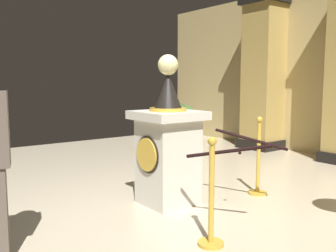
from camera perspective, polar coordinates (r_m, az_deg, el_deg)
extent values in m
plane|color=beige|center=(4.46, -0.47, -12.49)|extent=(10.60, 10.60, 0.00)
cube|color=beige|center=(4.51, 0.00, -5.48)|extent=(0.59, 0.59, 1.03)
cube|color=beige|center=(4.42, 0.00, 1.66)|extent=(0.73, 0.73, 0.10)
cylinder|color=gold|center=(4.31, -3.28, -4.40)|extent=(0.39, 0.03, 0.39)
cylinder|color=black|center=(4.31, -3.17, -4.39)|extent=(0.44, 0.01, 0.44)
cylinder|color=gold|center=(4.42, 0.00, 2.56)|extent=(0.44, 0.44, 0.04)
cone|color=black|center=(4.41, 0.00, 5.55)|extent=(0.32, 0.32, 0.42)
cylinder|color=gold|center=(4.41, 0.00, 8.16)|extent=(0.03, 0.03, 0.06)
sphere|color=beige|center=(4.41, 0.00, 9.34)|extent=(0.24, 0.24, 0.24)
cylinder|color=gold|center=(3.56, 6.55, -17.41)|extent=(0.24, 0.24, 0.03)
cylinder|color=gold|center=(3.40, 6.65, -10.61)|extent=(0.05, 0.05, 0.91)
sphere|color=gold|center=(3.29, 6.77, -2.33)|extent=(0.08, 0.08, 0.08)
cylinder|color=gold|center=(5.13, 13.53, -9.91)|extent=(0.24, 0.24, 0.03)
cylinder|color=gold|center=(5.02, 13.67, -4.88)|extent=(0.05, 0.05, 0.95)
sphere|color=gold|center=(4.94, 13.84, 0.96)|extent=(0.08, 0.08, 0.08)
cylinder|color=black|center=(3.72, 9.08, -3.85)|extent=(0.81, 0.41, 0.22)
cylinder|color=black|center=(4.55, 12.50, -1.99)|extent=(0.81, 0.41, 0.22)
sphere|color=black|center=(4.15, 10.93, -4.06)|extent=(0.04, 0.04, 0.04)
cube|color=black|center=(8.60, 14.21, -2.60)|extent=(0.83, 0.83, 0.20)
cube|color=tan|center=(8.50, 14.52, 7.69)|extent=(0.72, 0.72, 3.27)
cube|color=black|center=(8.67, 14.84, 18.03)|extent=(0.87, 0.87, 0.16)
cylinder|color=#4C3828|center=(8.31, 1.45, -1.82)|extent=(0.44, 0.44, 0.46)
cylinder|color=brown|center=(8.26, 1.46, 0.82)|extent=(0.08, 0.08, 0.31)
cone|color=#387533|center=(8.08, 2.33, 2.90)|extent=(0.41, 0.11, 0.24)
cone|color=#387533|center=(8.28, 2.81, 2.99)|extent=(0.24, 0.37, 0.34)
cone|color=#387533|center=(8.43, 1.17, 3.06)|extent=(0.37, 0.25, 0.34)
cone|color=#387533|center=(8.27, 0.11, 2.99)|extent=(0.33, 0.34, 0.32)
cone|color=#387533|center=(8.06, 0.84, 2.89)|extent=(0.22, 0.38, 0.32)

